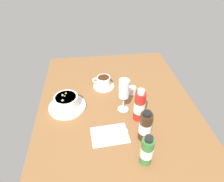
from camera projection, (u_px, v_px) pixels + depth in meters
ground_plane at (117, 105)px, 109.30cm from camera, size 110.00×84.00×3.00cm
porridge_bowl at (67, 102)px, 103.29cm from camera, size 19.54×19.54×8.02cm
cutlery_setting at (111, 135)px, 90.47cm from camera, size 13.02×17.65×0.90cm
coffee_cup at (103, 82)px, 118.25cm from camera, size 12.63×13.04×6.67cm
creamer_jug at (132, 90)px, 113.62cm from camera, size 5.73×4.76×4.77cm
wine_glass at (124, 90)px, 96.51cm from camera, size 5.66×5.66×18.56cm
sauce_bottle_red at (139, 106)px, 94.07cm from camera, size 5.34×5.34×17.93cm
sauce_bottle_green at (147, 151)px, 75.95cm from camera, size 4.98×4.98×14.89cm
sauce_bottle_brown at (145, 126)px, 85.12cm from camera, size 5.58×5.58×15.81cm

